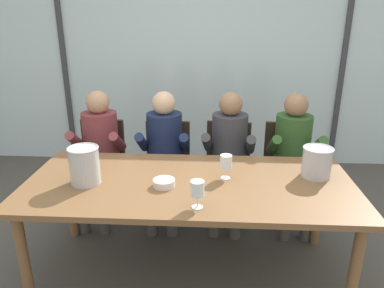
{
  "coord_description": "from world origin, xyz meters",
  "views": [
    {
      "loc": [
        0.15,
        -2.28,
        1.85
      ],
      "look_at": [
        0.0,
        0.35,
        0.89
      ],
      "focal_mm": 34.06,
      "sensor_mm": 36.0,
      "label": 1
    }
  ],
  "objects_px": {
    "person_charcoal_jacket": "(229,150)",
    "ice_bucket_primary": "(317,162)",
    "chair_center": "(227,162)",
    "person_navy_polo": "(164,149)",
    "person_maroon_top": "(99,148)",
    "wine_glass_near_bucket": "(197,189)",
    "chair_near_curtain": "(101,159)",
    "dining_table": "(189,190)",
    "wine_glass_by_left_taster": "(226,163)",
    "tasting_bowl": "(164,183)",
    "chair_right_of_center": "(286,163)",
    "chair_left_of_center": "(167,161)",
    "ice_bucket_secondary": "(84,165)",
    "person_olive_shirt": "(294,152)"
  },
  "relations": [
    {
      "from": "person_olive_shirt",
      "to": "tasting_bowl",
      "type": "distance_m",
      "value": 1.36
    },
    {
      "from": "chair_near_curtain",
      "to": "person_charcoal_jacket",
      "type": "height_order",
      "value": "person_charcoal_jacket"
    },
    {
      "from": "person_charcoal_jacket",
      "to": "ice_bucket_primary",
      "type": "height_order",
      "value": "person_charcoal_jacket"
    },
    {
      "from": "chair_center",
      "to": "wine_glass_near_bucket",
      "type": "height_order",
      "value": "wine_glass_near_bucket"
    },
    {
      "from": "ice_bucket_secondary",
      "to": "chair_right_of_center",
      "type": "bearing_deg",
      "value": 32.42
    },
    {
      "from": "chair_right_of_center",
      "to": "ice_bucket_secondary",
      "type": "xyz_separation_m",
      "value": [
        -1.57,
        -0.99,
        0.37
      ]
    },
    {
      "from": "dining_table",
      "to": "person_charcoal_jacket",
      "type": "xyz_separation_m",
      "value": [
        0.3,
        0.78,
        0.01
      ]
    },
    {
      "from": "ice_bucket_primary",
      "to": "tasting_bowl",
      "type": "distance_m",
      "value": 1.09
    },
    {
      "from": "dining_table",
      "to": "wine_glass_by_left_taster",
      "type": "xyz_separation_m",
      "value": [
        0.25,
        0.07,
        0.19
      ]
    },
    {
      "from": "wine_glass_by_left_taster",
      "to": "chair_right_of_center",
      "type": "bearing_deg",
      "value": 54.92
    },
    {
      "from": "chair_center",
      "to": "person_navy_polo",
      "type": "height_order",
      "value": "person_navy_polo"
    },
    {
      "from": "person_charcoal_jacket",
      "to": "wine_glass_by_left_taster",
      "type": "bearing_deg",
      "value": -89.06
    },
    {
      "from": "wine_glass_near_bucket",
      "to": "chair_near_curtain",
      "type": "bearing_deg",
      "value": 127.58
    },
    {
      "from": "chair_near_curtain",
      "to": "wine_glass_by_left_taster",
      "type": "distance_m",
      "value": 1.49
    },
    {
      "from": "chair_near_curtain",
      "to": "ice_bucket_secondary",
      "type": "xyz_separation_m",
      "value": [
        0.21,
        -0.99,
        0.37
      ]
    },
    {
      "from": "person_navy_polo",
      "to": "wine_glass_by_left_taster",
      "type": "relative_size",
      "value": 6.86
    },
    {
      "from": "wine_glass_near_bucket",
      "to": "wine_glass_by_left_taster",
      "type": "bearing_deg",
      "value": 66.72
    },
    {
      "from": "dining_table",
      "to": "chair_right_of_center",
      "type": "height_order",
      "value": "chair_right_of_center"
    },
    {
      "from": "dining_table",
      "to": "chair_near_curtain",
      "type": "xyz_separation_m",
      "value": [
        -0.92,
        0.93,
        -0.16
      ]
    },
    {
      "from": "chair_near_curtain",
      "to": "tasting_bowl",
      "type": "relative_size",
      "value": 5.91
    },
    {
      "from": "dining_table",
      "to": "wine_glass_by_left_taster",
      "type": "distance_m",
      "value": 0.32
    },
    {
      "from": "chair_center",
      "to": "ice_bucket_secondary",
      "type": "height_order",
      "value": "ice_bucket_secondary"
    },
    {
      "from": "dining_table",
      "to": "chair_center",
      "type": "relative_size",
      "value": 2.6
    },
    {
      "from": "person_maroon_top",
      "to": "tasting_bowl",
      "type": "xyz_separation_m",
      "value": [
        0.71,
        -0.86,
        0.09
      ]
    },
    {
      "from": "chair_left_of_center",
      "to": "person_charcoal_jacket",
      "type": "distance_m",
      "value": 0.61
    },
    {
      "from": "dining_table",
      "to": "chair_left_of_center",
      "type": "bearing_deg",
      "value": 106.43
    },
    {
      "from": "person_olive_shirt",
      "to": "chair_left_of_center",
      "type": "bearing_deg",
      "value": 172.81
    },
    {
      "from": "ice_bucket_primary",
      "to": "tasting_bowl",
      "type": "height_order",
      "value": "ice_bucket_primary"
    },
    {
      "from": "wine_glass_by_left_taster",
      "to": "chair_center",
      "type": "bearing_deg",
      "value": 86.95
    },
    {
      "from": "wine_glass_by_left_taster",
      "to": "dining_table",
      "type": "bearing_deg",
      "value": -164.71
    },
    {
      "from": "chair_near_curtain",
      "to": "person_navy_polo",
      "type": "bearing_deg",
      "value": -11.99
    },
    {
      "from": "person_charcoal_jacket",
      "to": "ice_bucket_secondary",
      "type": "relative_size",
      "value": 4.58
    },
    {
      "from": "chair_right_of_center",
      "to": "wine_glass_near_bucket",
      "type": "bearing_deg",
      "value": -117.15
    },
    {
      "from": "person_charcoal_jacket",
      "to": "ice_bucket_primary",
      "type": "bearing_deg",
      "value": -42.19
    },
    {
      "from": "chair_right_of_center",
      "to": "chair_center",
      "type": "bearing_deg",
      "value": -175.02
    },
    {
      "from": "chair_left_of_center",
      "to": "chair_right_of_center",
      "type": "distance_m",
      "value": 1.13
    },
    {
      "from": "wine_glass_near_bucket",
      "to": "tasting_bowl",
      "type": "bearing_deg",
      "value": 131.2
    },
    {
      "from": "person_navy_polo",
      "to": "tasting_bowl",
      "type": "height_order",
      "value": "person_navy_polo"
    },
    {
      "from": "chair_right_of_center",
      "to": "tasting_bowl",
      "type": "xyz_separation_m",
      "value": [
        -1.02,
        -1.02,
        0.26
      ]
    },
    {
      "from": "wine_glass_by_left_taster",
      "to": "person_charcoal_jacket",
      "type": "bearing_deg",
      "value": 85.87
    },
    {
      "from": "person_navy_polo",
      "to": "wine_glass_by_left_taster",
      "type": "height_order",
      "value": "person_navy_polo"
    },
    {
      "from": "chair_near_curtain",
      "to": "person_navy_polo",
      "type": "xyz_separation_m",
      "value": [
        0.64,
        -0.15,
        0.17
      ]
    },
    {
      "from": "ice_bucket_secondary",
      "to": "person_olive_shirt",
      "type": "bearing_deg",
      "value": 27.9
    },
    {
      "from": "chair_center",
      "to": "person_navy_polo",
      "type": "bearing_deg",
      "value": -157.98
    },
    {
      "from": "ice_bucket_primary",
      "to": "ice_bucket_secondary",
      "type": "xyz_separation_m",
      "value": [
        -1.6,
        -0.2,
        0.02
      ]
    },
    {
      "from": "chair_left_of_center",
      "to": "person_maroon_top",
      "type": "xyz_separation_m",
      "value": [
        -0.61,
        -0.13,
        0.17
      ]
    },
    {
      "from": "chair_near_curtain",
      "to": "chair_center",
      "type": "xyz_separation_m",
      "value": [
        1.21,
        -0.0,
        0.0
      ]
    },
    {
      "from": "chair_near_curtain",
      "to": "wine_glass_by_left_taster",
      "type": "xyz_separation_m",
      "value": [
        1.17,
        -0.86,
        0.35
      ]
    },
    {
      "from": "person_maroon_top",
      "to": "person_charcoal_jacket",
      "type": "relative_size",
      "value": 1.0
    },
    {
      "from": "wine_glass_near_bucket",
      "to": "ice_bucket_primary",
      "type": "bearing_deg",
      "value": 30.79
    }
  ]
}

